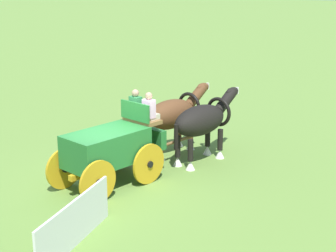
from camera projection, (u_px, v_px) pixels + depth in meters
ground_plane at (108, 186)px, 15.56m from camera, size 220.00×220.00×0.00m
show_wagon at (111, 147)px, 15.36m from camera, size 5.26×2.93×2.61m
draft_horse_near at (173, 115)px, 18.09m from camera, size 3.07×1.81×2.21m
draft_horse_off at (202, 121)px, 17.23m from camera, size 3.08×1.81×2.24m
sponsor_banner at (75, 223)px, 12.04m from camera, size 3.20×0.08×1.10m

